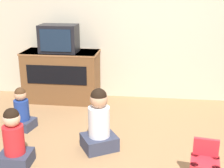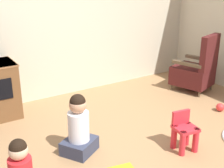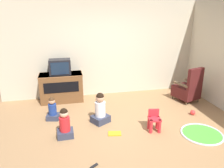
# 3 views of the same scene
# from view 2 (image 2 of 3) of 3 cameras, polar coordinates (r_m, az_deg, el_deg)

# --- Properties ---
(ground_plane) EXTENTS (30.00, 30.00, 0.00)m
(ground_plane) POSITION_cam_2_polar(r_m,az_deg,el_deg) (3.63, 4.31, -12.42)
(ground_plane) COLOR #9E754C
(wall_back) EXTENTS (5.71, 0.12, 2.67)m
(wall_back) POSITION_cam_2_polar(r_m,az_deg,el_deg) (4.92, -12.09, 12.55)
(wall_back) COLOR beige
(wall_back) RESTS_ON ground_plane
(black_armchair) EXTENTS (0.68, 0.74, 0.98)m
(black_armchair) POSITION_cam_2_polar(r_m,az_deg,el_deg) (5.44, 15.07, 2.41)
(black_armchair) COLOR brown
(black_armchair) RESTS_ON ground_plane
(yellow_kid_chair) EXTENTS (0.28, 0.27, 0.45)m
(yellow_kid_chair) POSITION_cam_2_polar(r_m,az_deg,el_deg) (3.68, 13.09, -8.72)
(yellow_kid_chair) COLOR red
(yellow_kid_chair) RESTS_ON ground_plane
(child_watching_right) EXTENTS (0.47, 0.45, 0.71)m
(child_watching_right) POSITION_cam_2_polar(r_m,az_deg,el_deg) (3.50, -6.11, -8.00)
(child_watching_right) COLOR #33384C
(child_watching_right) RESTS_ON ground_plane
(toy_ball) EXTENTS (0.12, 0.12, 0.12)m
(toy_ball) POSITION_cam_2_polar(r_m,az_deg,el_deg) (4.84, 19.17, -4.03)
(toy_ball) COLOR red
(toy_ball) RESTS_ON ground_plane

